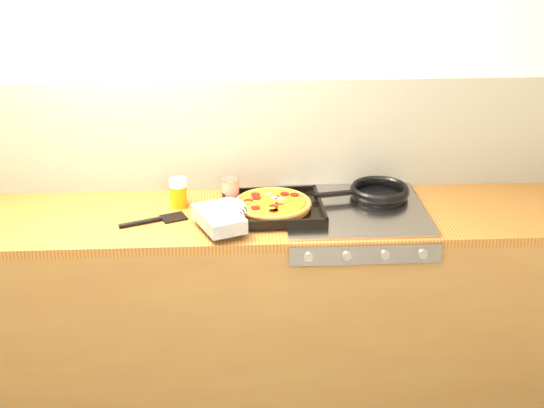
{
  "coord_description": "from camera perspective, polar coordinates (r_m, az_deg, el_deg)",
  "views": [
    {
      "loc": [
        -0.06,
        -1.82,
        2.2
      ],
      "look_at": [
        0.1,
        1.08,
        0.95
      ],
      "focal_mm": 50.0,
      "sensor_mm": 36.0,
      "label": 1
    }
  ],
  "objects": [
    {
      "name": "black_spatula",
      "position": [
        3.15,
        -8.85,
        -1.21
      ],
      "size": [
        0.28,
        0.16,
        0.02
      ],
      "color": "black",
      "rests_on": "counter_run"
    },
    {
      "name": "counter_run",
      "position": [
        3.4,
        -1.71,
        -7.66
      ],
      "size": [
        3.2,
        0.62,
        0.9
      ],
      "color": "brown",
      "rests_on": "ground"
    },
    {
      "name": "pizza_on_tray",
      "position": [
        3.13,
        -1.08,
        -0.31
      ],
      "size": [
        0.55,
        0.49,
        0.07
      ],
      "color": "black",
      "rests_on": "stovetop"
    },
    {
      "name": "room_shell",
      "position": [
        3.37,
        -2.0,
        5.15
      ],
      "size": [
        3.2,
        3.2,
        3.2
      ],
      "color": "white",
      "rests_on": "ground"
    },
    {
      "name": "tomato_can",
      "position": [
        3.29,
        -3.15,
        1.04
      ],
      "size": [
        0.08,
        0.08,
        0.11
      ],
      "color": "#A01B0C",
      "rests_on": "counter_run"
    },
    {
      "name": "wooden_spoon",
      "position": [
        3.4,
        1.4,
        0.99
      ],
      "size": [
        0.29,
        0.12,
        0.02
      ],
      "color": "#B9834E",
      "rests_on": "counter_run"
    },
    {
      "name": "stovetop",
      "position": [
        3.23,
        6.19,
        -0.45
      ],
      "size": [
        0.6,
        0.56,
        0.02
      ],
      "primitive_type": "cube",
      "color": "#9B9BA0",
      "rests_on": "counter_run"
    },
    {
      "name": "frying_pan",
      "position": [
        3.34,
        8.0,
        0.91
      ],
      "size": [
        0.45,
        0.3,
        0.04
      ],
      "color": "black",
      "rests_on": "stovetop"
    },
    {
      "name": "juice_glass",
      "position": [
        3.26,
        -7.06,
        0.85
      ],
      "size": [
        0.08,
        0.08,
        0.13
      ],
      "color": "orange",
      "rests_on": "counter_run"
    }
  ]
}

